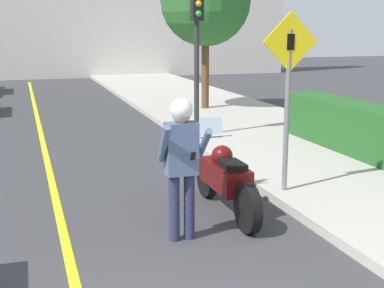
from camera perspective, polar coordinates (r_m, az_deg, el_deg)
The scene contains 8 objects.
sidewalk_curb at distance 10.08m, azimuth 18.21°, elevation -3.26°, with size 4.40×44.00×0.14m.
road_center_line at distance 10.18m, azimuth -14.87°, elevation -3.29°, with size 0.12×36.00×0.01m.
motorcycle at distance 7.80m, azimuth 3.57°, elevation -3.72°, with size 0.62×2.29×1.32m.
person_biker at distance 6.64m, azimuth -1.11°, elevation -1.01°, with size 0.59×0.49×1.83m.
crossing_sign at distance 8.33m, azimuth 10.23°, elevation 6.19°, with size 0.91×0.08×2.77m.
traffic_light at distance 12.53m, azimuth 0.53°, elevation 11.73°, with size 0.26×0.30×3.44m.
hedge_row at distance 11.32m, azimuth 18.31°, elevation 1.31°, with size 0.90×5.54×0.98m.
street_tree at distance 17.09m, azimuth 1.46°, elevation 15.02°, with size 2.80×2.80×4.75m.
Camera 1 is at (-1.01, -3.81, 2.67)m, focal length 50.00 mm.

